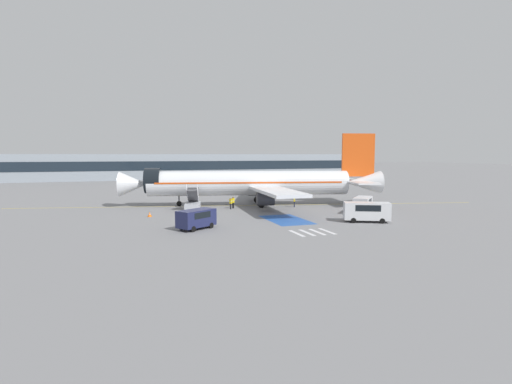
{
  "coord_description": "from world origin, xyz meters",
  "views": [
    {
      "loc": [
        -17.78,
        -62.17,
        8.19
      ],
      "look_at": [
        2.46,
        -2.73,
        2.33
      ],
      "focal_mm": 28.0,
      "sensor_mm": 36.0,
      "label": 1
    }
  ],
  "objects_px": {
    "airliner": "(253,183)",
    "ground_crew_2": "(231,203)",
    "ground_crew_0": "(233,202)",
    "terminal_building": "(193,166)",
    "service_van_1": "(196,218)",
    "ground_crew_1": "(294,200)",
    "boarding_stairs_forward": "(193,203)",
    "service_van_0": "(367,210)",
    "service_van_2": "(363,204)",
    "fuel_tanker": "(255,183)",
    "traffic_cone_0": "(150,214)"
  },
  "relations": [
    {
      "from": "service_van_1",
      "to": "ground_crew_1",
      "type": "bearing_deg",
      "value": -86.71
    },
    {
      "from": "ground_crew_2",
      "to": "terminal_building",
      "type": "height_order",
      "value": "terminal_building"
    },
    {
      "from": "boarding_stairs_forward",
      "to": "traffic_cone_0",
      "type": "bearing_deg",
      "value": -131.7
    },
    {
      "from": "service_van_1",
      "to": "traffic_cone_0",
      "type": "xyz_separation_m",
      "value": [
        -4.27,
        10.87,
        -0.97
      ]
    },
    {
      "from": "boarding_stairs_forward",
      "to": "traffic_cone_0",
      "type": "height_order",
      "value": "boarding_stairs_forward"
    },
    {
      "from": "service_van_0",
      "to": "ground_crew_1",
      "type": "relative_size",
      "value": 3.12
    },
    {
      "from": "boarding_stairs_forward",
      "to": "ground_crew_0",
      "type": "distance_m",
      "value": 6.19
    },
    {
      "from": "boarding_stairs_forward",
      "to": "service_van_2",
      "type": "relative_size",
      "value": 1.15
    },
    {
      "from": "airliner",
      "to": "ground_crew_0",
      "type": "distance_m",
      "value": 5.43
    },
    {
      "from": "ground_crew_1",
      "to": "ground_crew_2",
      "type": "xyz_separation_m",
      "value": [
        -10.12,
        0.89,
        -0.07
      ]
    },
    {
      "from": "ground_crew_2",
      "to": "terminal_building",
      "type": "xyz_separation_m",
      "value": [
        8.63,
        81.52,
        3.2
      ]
    },
    {
      "from": "airliner",
      "to": "ground_crew_1",
      "type": "distance_m",
      "value": 7.32
    },
    {
      "from": "airliner",
      "to": "boarding_stairs_forward",
      "type": "height_order",
      "value": "airliner"
    },
    {
      "from": "fuel_tanker",
      "to": "traffic_cone_0",
      "type": "height_order",
      "value": "fuel_tanker"
    },
    {
      "from": "ground_crew_0",
      "to": "ground_crew_2",
      "type": "bearing_deg",
      "value": -146.22
    },
    {
      "from": "fuel_tanker",
      "to": "service_van_2",
      "type": "bearing_deg",
      "value": -76.63
    },
    {
      "from": "fuel_tanker",
      "to": "service_van_0",
      "type": "xyz_separation_m",
      "value": [
        -0.59,
        -44.06,
        -0.31
      ]
    },
    {
      "from": "airliner",
      "to": "ground_crew_2",
      "type": "bearing_deg",
      "value": 138.15
    },
    {
      "from": "traffic_cone_0",
      "to": "boarding_stairs_forward",
      "type": "bearing_deg",
      "value": 35.42
    },
    {
      "from": "ground_crew_0",
      "to": "terminal_building",
      "type": "xyz_separation_m",
      "value": [
        8.01,
        80.65,
        3.18
      ]
    },
    {
      "from": "service_van_2",
      "to": "ground_crew_0",
      "type": "distance_m",
      "value": 19.26
    },
    {
      "from": "airliner",
      "to": "service_van_2",
      "type": "bearing_deg",
      "value": -126.03
    },
    {
      "from": "ground_crew_2",
      "to": "boarding_stairs_forward",
      "type": "bearing_deg",
      "value": 57.61
    },
    {
      "from": "airliner",
      "to": "service_van_0",
      "type": "xyz_separation_m",
      "value": [
        8.01,
        -19.86,
        -2.21
      ]
    },
    {
      "from": "service_van_1",
      "to": "ground_crew_1",
      "type": "xyz_separation_m",
      "value": [
        17.97,
        13.61,
        -0.22
      ]
    },
    {
      "from": "airliner",
      "to": "service_van_0",
      "type": "height_order",
      "value": "airliner"
    },
    {
      "from": "terminal_building",
      "to": "ground_crew_2",
      "type": "bearing_deg",
      "value": -96.04
    },
    {
      "from": "boarding_stairs_forward",
      "to": "service_van_0",
      "type": "relative_size",
      "value": 0.95
    },
    {
      "from": "boarding_stairs_forward",
      "to": "service_van_1",
      "type": "height_order",
      "value": "boarding_stairs_forward"
    },
    {
      "from": "ground_crew_0",
      "to": "terminal_building",
      "type": "relative_size",
      "value": 0.01
    },
    {
      "from": "service_van_0",
      "to": "service_van_1",
      "type": "height_order",
      "value": "service_van_0"
    },
    {
      "from": "service_van_2",
      "to": "traffic_cone_0",
      "type": "bearing_deg",
      "value": 30.38
    },
    {
      "from": "airliner",
      "to": "fuel_tanker",
      "type": "relative_size",
      "value": 4.14
    },
    {
      "from": "ground_crew_1",
      "to": "fuel_tanker",
      "type": "bearing_deg",
      "value": -166.62
    },
    {
      "from": "service_van_0",
      "to": "traffic_cone_0",
      "type": "height_order",
      "value": "service_van_0"
    },
    {
      "from": "service_van_0",
      "to": "boarding_stairs_forward",
      "type": "bearing_deg",
      "value": 71.42
    },
    {
      "from": "ground_crew_2",
      "to": "airliner",
      "type": "bearing_deg",
      "value": -76.54
    },
    {
      "from": "ground_crew_2",
      "to": "service_van_2",
      "type": "bearing_deg",
      "value": -143.45
    },
    {
      "from": "service_van_0",
      "to": "service_van_2",
      "type": "distance_m",
      "value": 7.41
    },
    {
      "from": "service_van_1",
      "to": "service_van_0",
      "type": "bearing_deg",
      "value": -129.51
    },
    {
      "from": "service_van_1",
      "to": "ground_crew_0",
      "type": "bearing_deg",
      "value": -62.73
    },
    {
      "from": "boarding_stairs_forward",
      "to": "terminal_building",
      "type": "relative_size",
      "value": 0.04
    },
    {
      "from": "terminal_building",
      "to": "service_van_2",
      "type": "bearing_deg",
      "value": -85.13
    },
    {
      "from": "ground_crew_2",
      "to": "traffic_cone_0",
      "type": "distance_m",
      "value": 12.68
    },
    {
      "from": "boarding_stairs_forward",
      "to": "ground_crew_2",
      "type": "xyz_separation_m",
      "value": [
        5.56,
        -1.04,
        0.02
      ]
    },
    {
      "from": "service_van_1",
      "to": "ground_crew_1",
      "type": "relative_size",
      "value": 2.57
    },
    {
      "from": "ground_crew_0",
      "to": "service_van_2",
      "type": "bearing_deg",
      "value": -55.32
    },
    {
      "from": "traffic_cone_0",
      "to": "fuel_tanker",
      "type": "bearing_deg",
      "value": 50.78
    },
    {
      "from": "service_van_2",
      "to": "terminal_building",
      "type": "xyz_separation_m",
      "value": [
        -7.8,
        91.64,
        2.85
      ]
    },
    {
      "from": "service_van_0",
      "to": "terminal_building",
      "type": "relative_size",
      "value": 0.04
    }
  ]
}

